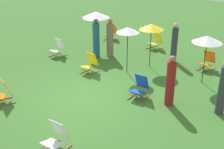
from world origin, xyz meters
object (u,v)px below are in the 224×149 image
deckchair_5 (140,88)px  person_4 (96,39)px  person_0 (223,89)px  person_3 (110,39)px  deckchair_1 (208,61)px  deckchair_9 (90,64)px  deckchair_7 (156,42)px  umbrella_0 (207,39)px  deckchair_0 (58,49)px  umbrella_1 (151,27)px  deckchair_8 (56,138)px  deckchair_3 (3,93)px  umbrella_3 (128,30)px  person_2 (171,82)px  person_1 (174,43)px  deckchair_4 (111,33)px  umbrella_2 (96,15)px

deckchair_5 → person_4: size_ratio=0.46×
person_0 → person_3: (-6.17, 1.02, -0.02)m
deckchair_1 → deckchair_9: size_ratio=1.00×
deckchair_9 → deckchair_7: bearing=81.1°
deckchair_1 → umbrella_0: (0.54, -1.28, 1.37)m
deckchair_0 → umbrella_1: umbrella_1 is taller
deckchair_7 → deckchair_8: size_ratio=0.98×
deckchair_3 → umbrella_3: size_ratio=0.44×
deckchair_9 → deckchair_1: bearing=40.8°
deckchair_3 → deckchair_5: (2.90, 3.62, 0.00)m
person_2 → person_1: bearing=-110.7°
person_1 → person_0: bearing=83.2°
umbrella_0 → person_4: bearing=-166.7°
deckchair_4 → umbrella_2: umbrella_2 is taller
deckchair_4 → person_3: 2.65m
deckchair_8 → deckchair_1: bearing=77.7°
person_1 → deckchair_0: bearing=-21.7°
deckchair_1 → deckchair_8: (0.09, -7.66, 0.00)m
umbrella_2 → person_4: bearing=-40.6°
deckchair_7 → person_0: size_ratio=0.46×
deckchair_1 → deckchair_3: (-3.24, -7.55, 0.00)m
umbrella_3 → deckchair_4: bearing=144.6°
person_0 → person_3: size_ratio=1.00×
deckchair_9 → umbrella_2: bearing=124.1°
deckchair_0 → person_0: size_ratio=0.46×
umbrella_2 → person_4: 1.20m
deckchair_4 → deckchair_9: same height
deckchair_3 → person_1: size_ratio=0.48×
deckchair_5 → person_1: bearing=97.3°
deckchair_1 → umbrella_3: 3.73m
deckchair_4 → person_4: (1.53, -2.42, 0.50)m
deckchair_9 → umbrella_3: bearing=36.7°
umbrella_3 → person_3: 2.30m
deckchair_8 → umbrella_1: size_ratio=0.45×
deckchair_5 → deckchair_7: bearing=111.6°
deckchair_5 → deckchair_3: bearing=-140.0°
umbrella_1 → person_4: (-2.46, -0.93, -0.90)m
deckchair_9 → umbrella_1: umbrella_1 is taller
deckchair_9 → deckchair_8: bearing=-59.0°
deckchair_4 → deckchair_7: (2.68, 0.54, 0.00)m
deckchair_3 → person_0: size_ratio=0.47×
deckchair_4 → person_1: 4.35m
deckchair_5 → deckchair_9: bearing=166.1°
deckchair_9 → person_3: 2.17m
umbrella_2 → person_1: 3.88m
deckchair_7 → deckchair_0: bearing=-113.5°
deckchair_8 → person_0: size_ratio=0.47×
deckchair_7 → umbrella_0: size_ratio=0.44×
deckchair_4 → deckchair_1: bearing=-11.1°
umbrella_1 → person_3: (-2.14, -0.35, -0.91)m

